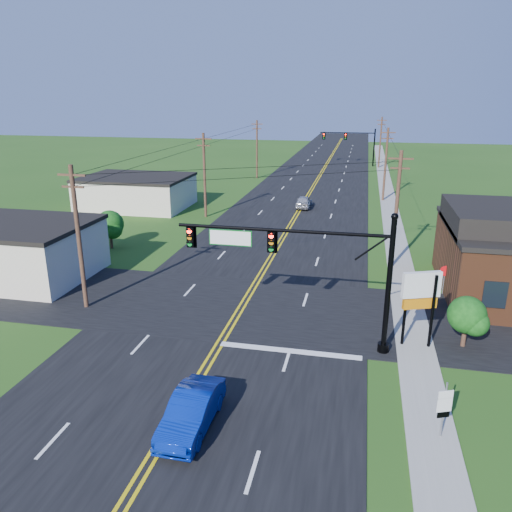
% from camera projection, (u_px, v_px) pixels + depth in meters
% --- Properties ---
extents(ground, '(260.00, 260.00, 0.00)m').
position_uv_depth(ground, '(169.00, 423.00, 20.54)').
color(ground, '#224914').
rests_on(ground, ground).
extents(road_main, '(16.00, 220.00, 0.04)m').
position_uv_depth(road_main, '(307.00, 194.00, 67.00)').
color(road_main, black).
rests_on(road_main, ground).
extents(road_cross, '(70.00, 10.00, 0.04)m').
position_uv_depth(road_cross, '(239.00, 307.00, 31.68)').
color(road_cross, black).
rests_on(road_cross, ground).
extents(sidewalk, '(2.00, 160.00, 0.08)m').
position_uv_depth(sidewalk, '(391.00, 215.00, 55.60)').
color(sidewalk, gray).
rests_on(sidewalk, ground).
extents(signal_mast_main, '(11.30, 0.60, 7.48)m').
position_uv_depth(signal_mast_main, '(301.00, 261.00, 25.63)').
color(signal_mast_main, black).
rests_on(signal_mast_main, ground).
extents(signal_mast_far, '(10.98, 0.60, 7.48)m').
position_uv_depth(signal_mast_far, '(350.00, 141.00, 92.58)').
color(signal_mast_far, black).
rests_on(signal_mast_far, ground).
extents(cream_bldg_near, '(10.20, 8.20, 4.10)m').
position_uv_depth(cream_bldg_near, '(19.00, 250.00, 36.31)').
color(cream_bldg_near, beige).
rests_on(cream_bldg_near, ground).
extents(cream_bldg_far, '(12.20, 9.20, 3.70)m').
position_uv_depth(cream_bldg_far, '(136.00, 192.00, 59.08)').
color(cream_bldg_far, beige).
rests_on(cream_bldg_far, ground).
extents(utility_pole_left_a, '(1.80, 0.28, 9.00)m').
position_uv_depth(utility_pole_left_a, '(79.00, 236.00, 30.27)').
color(utility_pole_left_a, '#3E261C').
rests_on(utility_pole_left_a, ground).
extents(utility_pole_left_b, '(1.80, 0.28, 9.00)m').
position_uv_depth(utility_pole_left_b, '(205.00, 174.00, 53.50)').
color(utility_pole_left_b, '#3E261C').
rests_on(utility_pole_left_b, ground).
extents(utility_pole_left_c, '(1.80, 0.28, 9.00)m').
position_uv_depth(utility_pole_left_c, '(257.00, 148.00, 78.59)').
color(utility_pole_left_c, '#3E261C').
rests_on(utility_pole_left_c, ground).
extents(utility_pole_right_a, '(1.80, 0.28, 9.00)m').
position_uv_depth(utility_pole_right_a, '(396.00, 208.00, 37.56)').
color(utility_pole_right_a, '#3E261C').
rests_on(utility_pole_right_a, ground).
extents(utility_pole_right_b, '(1.80, 0.28, 9.00)m').
position_uv_depth(utility_pole_right_b, '(386.00, 163.00, 61.72)').
color(utility_pole_right_b, '#3E261C').
rests_on(utility_pole_right_b, ground).
extents(utility_pole_right_c, '(1.80, 0.28, 9.00)m').
position_uv_depth(utility_pole_right_c, '(380.00, 141.00, 89.60)').
color(utility_pole_right_c, '#3E261C').
rests_on(utility_pole_right_c, ground).
extents(tree_right_back, '(3.00, 3.00, 4.10)m').
position_uv_depth(tree_right_back, '(470.00, 226.00, 40.69)').
color(tree_right_back, '#3E261C').
rests_on(tree_right_back, ground).
extents(shrub_corner, '(2.00, 2.00, 2.86)m').
position_uv_depth(shrub_corner, '(467.00, 315.00, 26.19)').
color(shrub_corner, '#3E261C').
rests_on(shrub_corner, ground).
extents(tree_left, '(2.40, 2.40, 3.37)m').
position_uv_depth(tree_left, '(110.00, 224.00, 43.11)').
color(tree_left, '#3E261C').
rests_on(tree_left, ground).
extents(blue_car, '(1.65, 4.54, 1.49)m').
position_uv_depth(blue_car, '(192.00, 412.00, 20.03)').
color(blue_car, '#062192').
rests_on(blue_car, ground).
extents(distant_car, '(1.74, 4.23, 1.43)m').
position_uv_depth(distant_car, '(304.00, 202.00, 58.94)').
color(distant_car, '#ADACB1').
rests_on(distant_car, ground).
extents(route_sign, '(0.59, 0.26, 2.47)m').
position_uv_depth(route_sign, '(444.00, 406.00, 19.24)').
color(route_sign, slate).
rests_on(route_sign, ground).
extents(stop_sign, '(0.72, 0.14, 2.04)m').
position_uv_depth(stop_sign, '(445.00, 274.00, 33.28)').
color(stop_sign, slate).
rests_on(stop_sign, ground).
extents(pylon_sign, '(2.03, 1.00, 4.23)m').
position_uv_depth(pylon_sign, '(421.00, 293.00, 25.84)').
color(pylon_sign, black).
rests_on(pylon_sign, ground).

